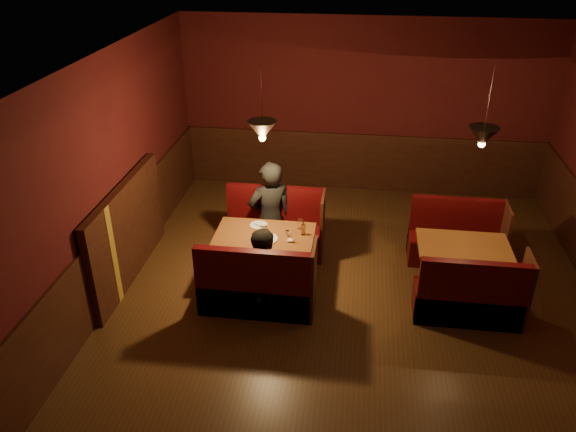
# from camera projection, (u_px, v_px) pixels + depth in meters

# --- Properties ---
(room) EXTENTS (6.02, 7.02, 2.92)m
(room) POSITION_uv_depth(u_px,v_px,m) (333.00, 232.00, 6.38)
(room) COLOR #4F361D
(room) RESTS_ON ground
(main_table) EXTENTS (1.25, 0.76, 0.88)m
(main_table) POSITION_uv_depth(u_px,v_px,m) (266.00, 244.00, 7.18)
(main_table) COLOR brown
(main_table) RESTS_ON ground
(main_bench_far) EXTENTS (1.38, 0.49, 0.94)m
(main_bench_far) POSITION_uv_depth(u_px,v_px,m) (276.00, 232.00, 7.90)
(main_bench_far) COLOR black
(main_bench_far) RESTS_ON ground
(main_bench_near) EXTENTS (1.38, 0.49, 0.94)m
(main_bench_near) POSITION_uv_depth(u_px,v_px,m) (257.00, 291.00, 6.66)
(main_bench_near) COLOR black
(main_bench_near) RESTS_ON ground
(second_table) EXTENTS (1.13, 0.72, 0.64)m
(second_table) POSITION_uv_depth(u_px,v_px,m) (462.00, 256.00, 7.01)
(second_table) COLOR brown
(second_table) RESTS_ON ground
(second_bench_far) EXTENTS (1.25, 0.47, 0.89)m
(second_bench_far) POSITION_uv_depth(u_px,v_px,m) (455.00, 242.00, 7.69)
(second_bench_far) COLOR black
(second_bench_far) RESTS_ON ground
(second_bench_near) EXTENTS (1.25, 0.47, 0.89)m
(second_bench_near) POSITION_uv_depth(u_px,v_px,m) (470.00, 301.00, 6.51)
(second_bench_near) COLOR black
(second_bench_near) RESTS_ON ground
(diner_a) EXTENTS (0.73, 0.62, 1.71)m
(diner_a) POSITION_uv_depth(u_px,v_px,m) (270.00, 196.00, 7.63)
(diner_a) COLOR black
(diner_a) RESTS_ON ground
(diner_b) EXTENTS (0.81, 0.71, 1.41)m
(diner_b) POSITION_uv_depth(u_px,v_px,m) (266.00, 258.00, 6.53)
(diner_b) COLOR black
(diner_b) RESTS_ON ground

